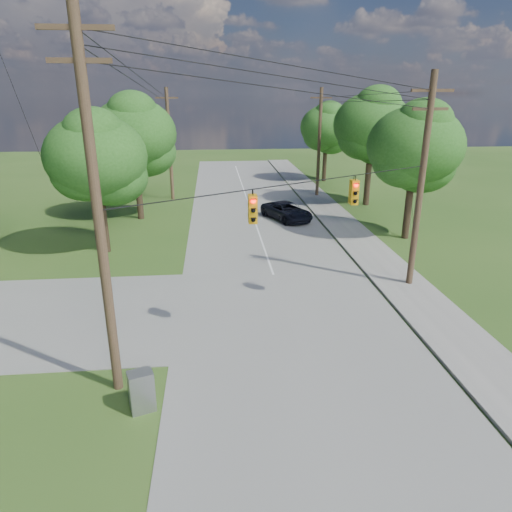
{
  "coord_description": "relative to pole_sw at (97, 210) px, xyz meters",
  "views": [
    {
      "loc": [
        -1.16,
        -13.15,
        9.48
      ],
      "look_at": [
        0.56,
        5.0,
        2.96
      ],
      "focal_mm": 32.0,
      "sensor_mm": 36.0,
      "label": 1
    }
  ],
  "objects": [
    {
      "name": "ground",
      "position": [
        4.6,
        -0.4,
        -6.23
      ],
      "size": [
        140.0,
        140.0,
        0.0
      ],
      "primitive_type": "plane",
      "color": "#2F531B",
      "rests_on": "ground"
    },
    {
      "name": "main_road",
      "position": [
        6.6,
        4.6,
        -6.21
      ],
      "size": [
        10.0,
        100.0,
        0.03
      ],
      "primitive_type": "cube",
      "color": "gray",
      "rests_on": "ground"
    },
    {
      "name": "sidewalk_east",
      "position": [
        13.3,
        4.6,
        -6.17
      ],
      "size": [
        2.6,
        100.0,
        0.12
      ],
      "primitive_type": "cube",
      "color": "#A19D97",
      "rests_on": "ground"
    },
    {
      "name": "pole_sw",
      "position": [
        0.0,
        0.0,
        0.0
      ],
      "size": [
        2.0,
        0.32,
        12.0
      ],
      "color": "brown",
      "rests_on": "ground"
    },
    {
      "name": "pole_ne",
      "position": [
        13.5,
        7.6,
        -0.76
      ],
      "size": [
        2.0,
        0.32,
        10.5
      ],
      "color": "brown",
      "rests_on": "ground"
    },
    {
      "name": "pole_north_e",
      "position": [
        13.5,
        29.6,
        -1.1
      ],
      "size": [
        2.0,
        0.32,
        10.0
      ],
      "color": "brown",
      "rests_on": "ground"
    },
    {
      "name": "pole_north_w",
      "position": [
        -0.4,
        29.6,
        -1.1
      ],
      "size": [
        2.0,
        0.32,
        10.0
      ],
      "color": "brown",
      "rests_on": "ground"
    },
    {
      "name": "power_lines",
      "position": [
        6.1,
        11.14,
        2.93
      ],
      "size": [
        13.93,
        29.62,
        4.93
      ],
      "color": "black",
      "rests_on": "ground"
    },
    {
      "name": "traffic_signals",
      "position": [
        7.15,
        4.03,
        -0.73
      ],
      "size": [
        4.91,
        3.27,
        1.05
      ],
      "color": "orange",
      "rests_on": "ground"
    },
    {
      "name": "tree_w_near",
      "position": [
        -3.4,
        14.6,
        -0.3
      ],
      "size": [
        6.0,
        6.0,
        8.4
      ],
      "color": "#3C2E1E",
      "rests_on": "ground"
    },
    {
      "name": "tree_w_mid",
      "position": [
        -2.4,
        22.6,
        0.35
      ],
      "size": [
        6.4,
        6.4,
        9.22
      ],
      "color": "#3C2E1E",
      "rests_on": "ground"
    },
    {
      "name": "tree_w_far",
      "position": [
        -4.4,
        32.6,
        0.02
      ],
      "size": [
        6.0,
        6.0,
        8.73
      ],
      "color": "#3C2E1E",
      "rests_on": "ground"
    },
    {
      "name": "tree_e_near",
      "position": [
        16.6,
        15.6,
        0.02
      ],
      "size": [
        6.2,
        6.2,
        8.81
      ],
      "color": "#3C2E1E",
      "rests_on": "ground"
    },
    {
      "name": "tree_e_mid",
      "position": [
        17.1,
        25.6,
        0.68
      ],
      "size": [
        6.6,
        6.6,
        9.64
      ],
      "color": "#3C2E1E",
      "rests_on": "ground"
    },
    {
      "name": "tree_e_far",
      "position": [
        16.1,
        37.6,
        -0.31
      ],
      "size": [
        5.8,
        5.8,
        8.32
      ],
      "color": "#3C2E1E",
      "rests_on": "ground"
    },
    {
      "name": "car_main_north",
      "position": [
        9.16,
        21.08,
        -5.52
      ],
      "size": [
        4.11,
        5.41,
        1.36
      ],
      "primitive_type": "imported",
      "rotation": [
        0.0,
        0.0,
        0.43
      ],
      "color": "black",
      "rests_on": "main_road"
    },
    {
      "name": "control_cabinet",
      "position": [
        1.0,
        -1.26,
        -5.54
      ],
      "size": [
        0.9,
        0.77,
        1.37
      ],
      "primitive_type": "cube",
      "rotation": [
        0.0,
        0.0,
        0.33
      ],
      "color": "gray",
      "rests_on": "ground"
    }
  ]
}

